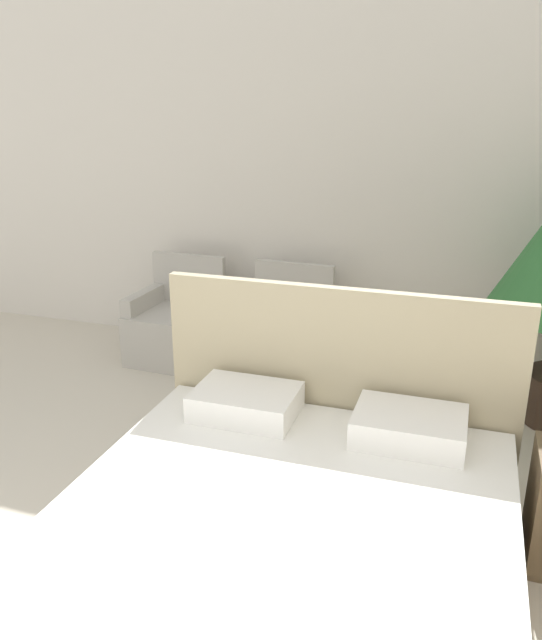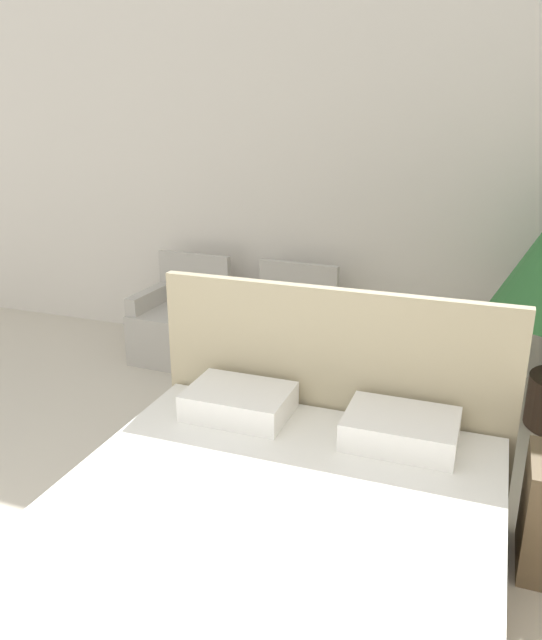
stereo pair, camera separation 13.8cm
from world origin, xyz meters
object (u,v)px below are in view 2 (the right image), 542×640
at_px(bed, 272,546).
at_px(side_table, 230,339).
at_px(armchair_near_window_right, 286,341).
at_px(armchair_near_window_left, 181,327).

distance_m(bed, side_table, 2.56).
bearing_deg(side_table, bed, -62.17).
distance_m(armchair_near_window_right, side_table, 0.47).
bearing_deg(armchair_near_window_right, bed, -69.56).
relative_size(armchair_near_window_left, armchair_near_window_right, 1.00).
relative_size(armchair_near_window_right, side_table, 1.73).
xyz_separation_m(armchair_near_window_right, side_table, (-0.46, -0.05, -0.02)).
bearing_deg(armchair_near_window_right, side_table, -171.36).
height_order(armchair_near_window_left, armchair_near_window_right, same).
relative_size(bed, armchair_near_window_left, 2.34).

